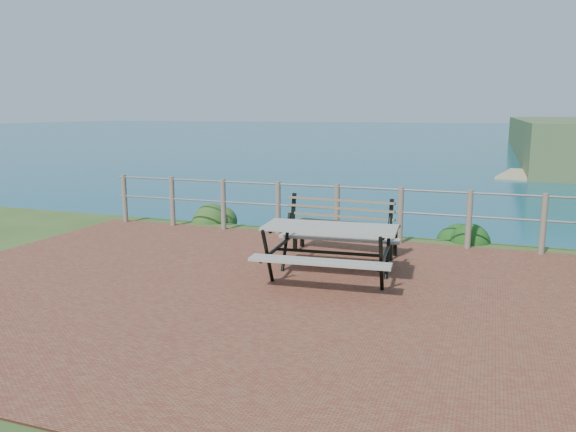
{
  "coord_description": "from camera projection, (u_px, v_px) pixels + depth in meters",
  "views": [
    {
      "loc": [
        2.6,
        -6.42,
        2.3
      ],
      "look_at": [
        -0.25,
        1.43,
        0.75
      ],
      "focal_mm": 35.0,
      "sensor_mm": 36.0,
      "label": 1
    }
  ],
  "objects": [
    {
      "name": "safety_railing",
      "position": [
        337.0,
        208.0,
        10.22
      ],
      "size": [
        9.4,
        0.1,
        1.0
      ],
      "color": "#6B5B4C",
      "rests_on": "ground"
    },
    {
      "name": "shrub_lip_west",
      "position": [
        213.0,
        220.0,
        12.11
      ],
      "size": [
        0.78,
        0.78,
        0.52
      ],
      "primitive_type": "ellipsoid",
      "color": "#2B501E",
      "rests_on": "ground"
    },
    {
      "name": "ground",
      "position": [
        269.0,
        293.0,
        7.22
      ],
      "size": [
        10.0,
        7.0,
        0.12
      ],
      "primitive_type": "cube",
      "color": "brown",
      "rests_on": "ground"
    },
    {
      "name": "picnic_table",
      "position": [
        330.0,
        247.0,
        7.66
      ],
      "size": [
        1.85,
        1.55,
        0.76
      ],
      "rotation": [
        0.0,
        0.0,
        0.08
      ],
      "color": "gray",
      "rests_on": "ground"
    },
    {
      "name": "shrub_lip_east",
      "position": [
        464.0,
        239.0,
        10.35
      ],
      "size": [
        0.78,
        0.78,
        0.52
      ],
      "primitive_type": "ellipsoid",
      "color": "#154314",
      "rests_on": "ground"
    },
    {
      "name": "ocean",
      "position": [
        486.0,
        119.0,
        192.09
      ],
      "size": [
        1200.0,
        1200.0,
        0.0
      ],
      "primitive_type": "plane",
      "color": "#146F79",
      "rests_on": "ground"
    },
    {
      "name": "park_bench",
      "position": [
        345.0,
        215.0,
        9.11
      ],
      "size": [
        1.76,
        0.53,
        0.98
      ],
      "rotation": [
        0.0,
        0.0,
        -0.05
      ],
      "color": "brown",
      "rests_on": "ground"
    }
  ]
}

